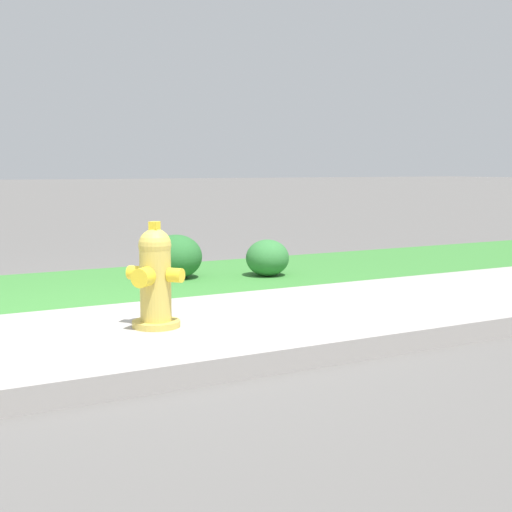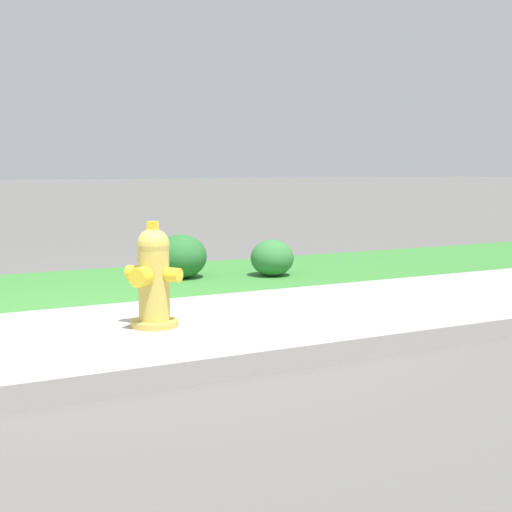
# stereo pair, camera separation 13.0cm
# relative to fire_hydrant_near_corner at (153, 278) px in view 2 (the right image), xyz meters

# --- Properties ---
(ground_plane) EXTENTS (120.00, 120.00, 0.00)m
(ground_plane) POSITION_rel_fire_hydrant_near_corner_xyz_m (-0.13, -0.10, -0.32)
(ground_plane) COLOR #5B5956
(sidewalk_pavement) EXTENTS (18.00, 1.95, 0.01)m
(sidewalk_pavement) POSITION_rel_fire_hydrant_near_corner_xyz_m (-0.13, -0.10, -0.32)
(sidewalk_pavement) COLOR #9E9993
(sidewalk_pavement) RESTS_ON ground
(grass_verge) EXTENTS (18.00, 1.92, 0.01)m
(grass_verge) POSITION_rel_fire_hydrant_near_corner_xyz_m (-0.13, 1.83, -0.32)
(grass_verge) COLOR #387A33
(grass_verge) RESTS_ON ground
(street_curb) EXTENTS (18.00, 0.16, 0.12)m
(street_curb) POSITION_rel_fire_hydrant_near_corner_xyz_m (-0.13, -1.16, -0.26)
(street_curb) COLOR #9E9993
(street_curb) RESTS_ON ground
(fire_hydrant_near_corner) EXTENTS (0.35, 0.35, 0.68)m
(fire_hydrant_near_corner) POSITION_rel_fire_hydrant_near_corner_xyz_m (0.00, 0.00, 0.00)
(fire_hydrant_near_corner) COLOR gold
(fire_hydrant_near_corner) RESTS_ON ground
(shrub_bush_far_verge) EXTENTS (0.48, 0.48, 0.40)m
(shrub_bush_far_verge) POSITION_rel_fire_hydrant_near_corner_xyz_m (0.90, 1.84, -0.12)
(shrub_bush_far_verge) COLOR #28662D
(shrub_bush_far_verge) RESTS_ON ground
(shrub_bush_mid_verge) EXTENTS (0.41, 0.41, 0.34)m
(shrub_bush_mid_verge) POSITION_rel_fire_hydrant_near_corner_xyz_m (1.71, 1.57, -0.15)
(shrub_bush_mid_verge) COLOR #337538
(shrub_bush_mid_verge) RESTS_ON ground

